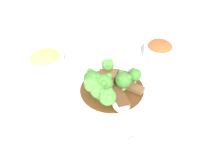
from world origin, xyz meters
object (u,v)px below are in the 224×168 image
at_px(broccoli_floret_1, 104,83).
at_px(side_bowl_kimchi, 159,51).
at_px(beef_strip_2, 119,98).
at_px(broccoli_floret_5, 92,84).
at_px(side_bowl_appetizer, 46,60).
at_px(sauce_dish, 140,150).
at_px(broccoli_floret_0, 123,79).
at_px(beef_strip_0, 134,88).
at_px(beef_strip_3, 103,79).
at_px(broccoli_floret_6, 92,78).
at_px(beef_strip_1, 123,77).
at_px(broccoli_floret_4, 108,97).
at_px(main_plate, 112,90).
at_px(serving_spoon, 124,111).
at_px(broccoli_floret_7, 108,65).
at_px(broccoli_floret_3, 135,75).
at_px(broccoli_floret_2, 98,90).

height_order(broccoli_floret_1, side_bowl_kimchi, broccoli_floret_1).
xyz_separation_m(beef_strip_2, broccoli_floret_5, (-0.07, 0.02, 0.02)).
xyz_separation_m(side_bowl_kimchi, side_bowl_appetizer, (-0.34, -0.07, -0.01)).
bearing_deg(beef_strip_2, sauce_dish, -68.19).
height_order(beef_strip_2, broccoli_floret_0, broccoli_floret_0).
height_order(beef_strip_0, sauce_dish, beef_strip_0).
bearing_deg(beef_strip_2, beef_strip_3, 125.38).
distance_m(broccoli_floret_5, broccoli_floret_6, 0.03).
bearing_deg(beef_strip_0, beef_strip_1, 131.70).
bearing_deg(beef_strip_3, broccoli_floret_4, -76.00).
bearing_deg(beef_strip_0, broccoli_floret_4, -138.16).
relative_size(beef_strip_2, side_bowl_appetizer, 0.71).
distance_m(broccoli_floret_1, broccoli_floret_6, 0.04).
xyz_separation_m(beef_strip_1, broccoli_floret_6, (-0.08, -0.04, 0.02)).
bearing_deg(main_plate, sauce_dish, -66.60).
distance_m(broccoli_floret_1, side_bowl_appetizer, 0.22).
distance_m(beef_strip_1, beef_strip_2, 0.08).
bearing_deg(serving_spoon, broccoli_floret_7, 109.86).
distance_m(main_plate, broccoli_floret_1, 0.04).
distance_m(beef_strip_1, sauce_dish, 0.23).
bearing_deg(side_bowl_kimchi, main_plate, -127.79).
bearing_deg(broccoli_floret_1, side_bowl_appetizer, 149.16).
relative_size(broccoli_floret_3, serving_spoon, 0.21).
bearing_deg(beef_strip_0, serving_spoon, -105.36).
bearing_deg(sauce_dish, broccoli_floret_0, 104.76).
distance_m(beef_strip_0, serving_spoon, 0.09).
height_order(beef_strip_3, broccoli_floret_4, broccoli_floret_4).
relative_size(broccoli_floret_4, serving_spoon, 0.21).
relative_size(broccoli_floret_3, broccoli_floret_7, 1.09).
bearing_deg(beef_strip_0, broccoli_floret_6, 178.99).
relative_size(broccoli_floret_1, sauce_dish, 0.75).
distance_m(broccoli_floret_2, sauce_dish, 0.18).
bearing_deg(broccoli_floret_7, main_plate, -74.97).
bearing_deg(broccoli_floret_2, beef_strip_0, 23.09).
xyz_separation_m(broccoli_floret_1, broccoli_floret_5, (-0.03, -0.01, 0.00)).
bearing_deg(beef_strip_1, broccoli_floret_2, -126.85).
bearing_deg(broccoli_floret_6, beef_strip_0, -1.01).
xyz_separation_m(broccoli_floret_1, broccoli_floret_3, (0.08, 0.04, 0.00)).
xyz_separation_m(broccoli_floret_3, side_bowl_kimchi, (0.07, 0.14, -0.02)).
bearing_deg(broccoli_floret_3, side_bowl_kimchi, 63.27).
bearing_deg(broccoli_floret_2, main_plate, 50.33).
bearing_deg(broccoli_floret_1, broccoli_floret_7, 88.40).
relative_size(beef_strip_3, broccoli_floret_7, 1.64).
bearing_deg(side_bowl_appetizer, side_bowl_kimchi, 11.41).
relative_size(beef_strip_0, broccoli_floret_5, 1.11).
bearing_deg(beef_strip_2, broccoli_floret_1, 145.80).
xyz_separation_m(beef_strip_3, broccoli_floret_4, (0.02, -0.09, 0.02)).
relative_size(beef_strip_3, broccoli_floret_2, 1.61).
xyz_separation_m(main_plate, broccoli_floret_3, (0.06, 0.03, 0.04)).
distance_m(beef_strip_2, broccoli_floret_5, 0.08).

